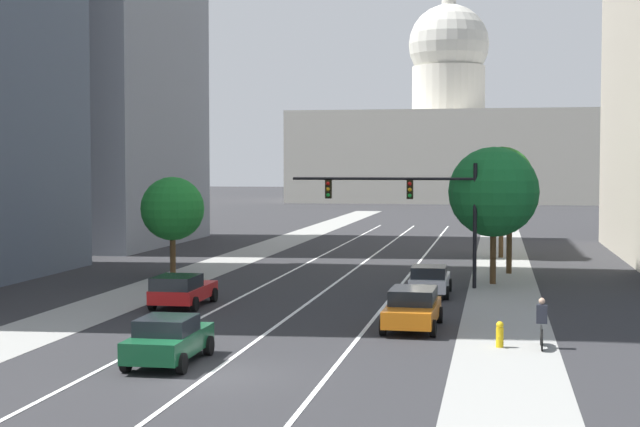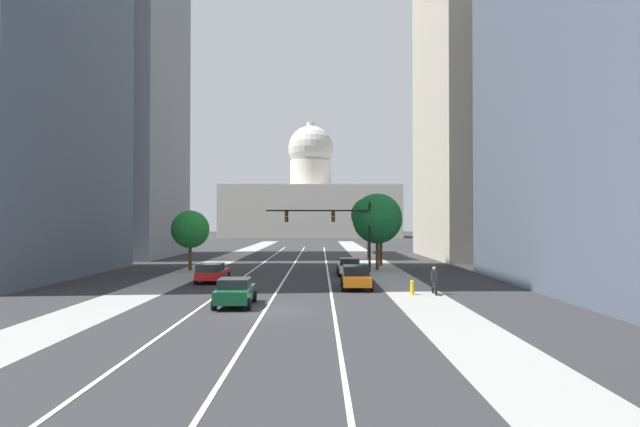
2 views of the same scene
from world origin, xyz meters
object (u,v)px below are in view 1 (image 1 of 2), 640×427
object	(u,v)px
capitol_building	(448,142)
street_tree_mid_left	(172,209)
car_orange	(413,308)
traffic_signal_mast	(413,200)
car_red	(182,290)
street_tree_mid_right	(510,187)
street_tree_far_right	(494,192)
fire_hydrant	(500,334)
car_green	(169,339)
cyclist	(542,323)
street_tree_near_right	(502,178)
car_white	(430,280)

from	to	relation	value
capitol_building	street_tree_mid_left	world-z (taller)	capitol_building
car_orange	traffic_signal_mast	world-z (taller)	traffic_signal_mast
car_red	street_tree_mid_right	distance (m)	21.64
street_tree_mid_left	street_tree_far_right	xyz separation A→B (m)	(17.50, 0.30, 1.02)
traffic_signal_mast	car_orange	bearing A→B (deg)	-84.99
car_orange	fire_hydrant	xyz separation A→B (m)	(3.25, -3.20, -0.33)
fire_hydrant	street_tree_far_right	distance (m)	18.01
traffic_signal_mast	fire_hydrant	distance (m)	16.57
car_red	street_tree_mid_left	bearing A→B (deg)	20.68
street_tree_far_right	street_tree_mid_right	bearing A→B (deg)	79.89
car_orange	traffic_signal_mast	bearing A→B (deg)	6.06
street_tree_far_right	car_green	bearing A→B (deg)	-114.22
street_tree_mid_right	capitol_building	bearing A→B (deg)	94.77
car_red	cyclist	bearing A→B (deg)	-114.55
car_orange	street_tree_mid_left	distance (m)	20.40
car_orange	street_tree_mid_left	bearing A→B (deg)	47.19
street_tree_mid_left	street_tree_near_right	size ratio (longest dim) A/B	0.75
car_orange	street_tree_far_right	distance (m)	15.12
car_white	traffic_signal_mast	size ratio (longest dim) A/B	0.46
car_green	street_tree_near_right	xyz separation A→B (m)	(10.39, 36.45, 4.57)
car_red	street_tree_mid_left	world-z (taller)	street_tree_mid_left
traffic_signal_mast	cyclist	xyz separation A→B (m)	(5.73, -15.34, -3.59)
street_tree_far_right	capitol_building	bearing A→B (deg)	94.11
car_green	street_tree_mid_left	size ratio (longest dim) A/B	0.75
car_red	street_tree_mid_left	size ratio (longest dim) A/B	0.77
car_white	cyclist	bearing A→B (deg)	-159.46
capitol_building	car_orange	distance (m)	128.38
car_red	street_tree_far_right	world-z (taller)	street_tree_far_right
street_tree_far_right	car_white	bearing A→B (deg)	-120.34
car_white	street_tree_mid_left	size ratio (longest dim) A/B	0.77
car_white	fire_hydrant	size ratio (longest dim) A/B	4.74
car_orange	car_green	distance (m)	10.43
street_tree_mid_left	cyclist	bearing A→B (deg)	-41.56
car_green	fire_hydrant	world-z (taller)	car_green
street_tree_mid_left	street_tree_mid_right	world-z (taller)	street_tree_mid_right
car_orange	cyclist	xyz separation A→B (m)	(4.65, -3.04, 0.05)
car_red	car_white	xyz separation A→B (m)	(10.44, 5.66, -0.01)
street_tree_far_right	car_orange	bearing A→B (deg)	-101.66
street_tree_mid_right	street_tree_far_right	size ratio (longest dim) A/B	0.92
capitol_building	car_white	distance (m)	119.18
street_tree_far_right	street_tree_near_right	bearing A→B (deg)	88.11
capitol_building	car_red	bearing A→B (deg)	-92.40
car_green	street_tree_far_right	bearing A→B (deg)	-25.19
traffic_signal_mast	car_red	bearing A→B (deg)	-137.06
car_orange	car_white	size ratio (longest dim) A/B	1.08
street_tree_mid_left	street_tree_near_right	xyz separation A→B (m)	(17.97, 14.71, 1.53)
street_tree_mid_right	street_tree_near_right	world-z (taller)	street_tree_near_right
car_red	car_white	bearing A→B (deg)	-62.39
fire_hydrant	capitol_building	bearing A→B (deg)	93.70
capitol_building	car_red	world-z (taller)	capitol_building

